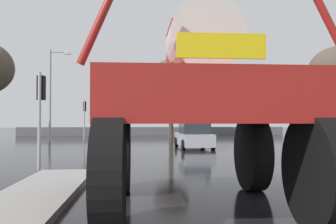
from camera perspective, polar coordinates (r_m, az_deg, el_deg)
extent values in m
plane|color=black|center=(19.06, -0.13, -6.38)|extent=(120.00, 120.00, 0.00)
cylinder|color=black|center=(8.74, -7.44, -6.51)|extent=(0.44, 1.82, 1.82)
cylinder|color=black|center=(9.16, 13.09, -6.25)|extent=(0.44, 1.82, 1.82)
cylinder|color=black|center=(5.51, -9.13, -9.65)|extent=(0.44, 1.82, 1.82)
cylinder|color=black|center=(6.16, 22.48, -8.68)|extent=(0.44, 1.82, 1.82)
cube|color=maroon|center=(7.17, 4.81, 1.77)|extent=(3.71, 3.97, 0.86)
cube|color=maroon|center=(7.69, 4.29, 9.02)|extent=(1.11, 1.37, 1.13)
cylinder|color=silver|center=(6.76, 5.60, 11.19)|extent=(1.30, 1.13, 1.30)
cylinder|color=maroon|center=(5.54, -9.87, 15.70)|extent=(0.81, 0.12, 1.67)
cylinder|color=maroon|center=(6.20, 23.50, 13.71)|extent=(0.91, 0.12, 1.63)
cube|color=yellow|center=(5.29, 8.42, 10.25)|extent=(1.29, 0.04, 0.36)
cube|color=#B7B7BF|center=(21.88, 4.05, -4.32)|extent=(1.90, 4.18, 0.70)
cube|color=#23282D|center=(21.71, 4.13, -2.58)|extent=(1.66, 2.17, 0.64)
cylinder|color=black|center=(23.08, 1.32, -4.73)|extent=(0.21, 0.61, 0.60)
cylinder|color=black|center=(23.39, 5.45, -4.68)|extent=(0.21, 0.61, 0.60)
cylinder|color=black|center=(20.42, 2.45, -5.19)|extent=(0.21, 0.61, 0.60)
cylinder|color=black|center=(20.77, 7.09, -5.11)|extent=(0.21, 0.61, 0.60)
cylinder|color=#A8AAAF|center=(13.15, -19.57, -1.34)|extent=(0.11, 0.11, 3.35)
cube|color=black|center=(13.40, -19.30, 3.60)|extent=(0.24, 0.32, 0.84)
sphere|color=red|center=(13.61, -19.08, 4.67)|extent=(0.17, 0.17, 0.17)
sphere|color=#3C2403|center=(13.58, -19.09, 3.53)|extent=(0.17, 0.17, 0.17)
sphere|color=black|center=(13.56, -19.10, 2.40)|extent=(0.17, 0.17, 0.17)
cylinder|color=#A8AAAF|center=(14.04, 20.86, -1.52)|extent=(0.11, 0.11, 3.25)
cube|color=black|center=(14.27, 20.46, 2.91)|extent=(0.24, 0.32, 0.84)
sphere|color=red|center=(14.46, 20.13, 3.93)|extent=(0.17, 0.17, 0.17)
sphere|color=#3C2403|center=(14.44, 20.14, 2.86)|extent=(0.17, 0.17, 0.17)
sphere|color=black|center=(14.42, 20.15, 1.79)|extent=(0.17, 0.17, 0.17)
cylinder|color=#A8AAAF|center=(32.60, -13.03, -1.20)|extent=(0.11, 0.11, 3.40)
cube|color=black|center=(32.83, -12.96, 0.86)|extent=(0.24, 0.32, 0.84)
sphere|color=red|center=(33.03, -12.91, 1.32)|extent=(0.17, 0.17, 0.17)
sphere|color=#3C2403|center=(33.02, -12.91, 0.85)|extent=(0.17, 0.17, 0.17)
sphere|color=black|center=(33.01, -12.92, 0.38)|extent=(0.17, 0.17, 0.17)
cylinder|color=#A8AAAF|center=(32.81, 6.32, -0.75)|extent=(0.11, 0.11, 3.95)
cube|color=black|center=(33.07, 6.24, 1.76)|extent=(0.24, 0.32, 0.84)
sphere|color=red|center=(33.27, 6.18, 2.21)|extent=(0.17, 0.17, 0.17)
sphere|color=#3C2403|center=(33.25, 6.18, 1.75)|extent=(0.17, 0.17, 0.17)
sphere|color=black|center=(33.24, 6.19, 1.28)|extent=(0.17, 0.17, 0.17)
cylinder|color=#A8AAAF|center=(29.45, -18.06, 2.44)|extent=(0.18, 0.18, 7.12)
cylinder|color=#A8AAAF|center=(29.71, -16.76, 9.04)|extent=(1.33, 0.10, 0.10)
cube|color=silver|center=(29.56, -15.49, 8.88)|extent=(0.50, 0.24, 0.16)
cylinder|color=#473828|center=(35.03, 0.48, -0.01)|extent=(0.43, 0.43, 4.90)
ellipsoid|color=brown|center=(35.29, 0.48, 5.93)|extent=(3.45, 3.45, 2.93)
cube|color=#59595B|center=(39.78, -2.38, -3.03)|extent=(29.17, 0.24, 0.90)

